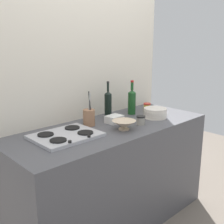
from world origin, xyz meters
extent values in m
plane|color=#6B6056|center=(0.00, 0.00, 0.00)|extent=(6.00, 6.00, 0.00)
cube|color=#4C4C51|center=(0.00, 0.00, 0.45)|extent=(1.80, 0.70, 0.90)
cube|color=beige|center=(0.00, 0.38, 1.28)|extent=(1.90, 0.06, 2.55)
cube|color=#B2B2B7|center=(-0.44, 0.03, 0.91)|extent=(0.47, 0.37, 0.02)
cylinder|color=black|center=(-0.56, -0.05, 0.93)|extent=(0.12, 0.12, 0.01)
cylinder|color=black|center=(-0.32, -0.05, 0.93)|extent=(0.12, 0.12, 0.01)
cylinder|color=black|center=(-0.56, 0.11, 0.93)|extent=(0.12, 0.12, 0.01)
cylinder|color=black|center=(-0.32, 0.11, 0.93)|extent=(0.12, 0.12, 0.01)
cylinder|color=black|center=(-0.52, -0.14, 0.93)|extent=(0.02, 0.02, 0.02)
cylinder|color=black|center=(-0.36, -0.14, 0.93)|extent=(0.02, 0.02, 0.02)
cylinder|color=silver|center=(0.46, -0.09, 0.91)|extent=(0.21, 0.21, 0.01)
cylinder|color=silver|center=(0.47, -0.08, 0.92)|extent=(0.21, 0.21, 0.01)
cylinder|color=silver|center=(0.47, -0.09, 0.93)|extent=(0.21, 0.21, 0.01)
cylinder|color=silver|center=(0.47, -0.08, 0.94)|extent=(0.21, 0.21, 0.01)
cylinder|color=silver|center=(0.47, -0.08, 0.95)|extent=(0.21, 0.21, 0.01)
cylinder|color=silver|center=(0.47, -0.09, 0.96)|extent=(0.21, 0.21, 0.01)
cylinder|color=silver|center=(0.46, -0.08, 0.97)|extent=(0.21, 0.21, 0.01)
cylinder|color=silver|center=(0.47, -0.08, 0.98)|extent=(0.21, 0.21, 0.01)
cylinder|color=silver|center=(0.47, -0.08, 0.99)|extent=(0.21, 0.21, 0.01)
cylinder|color=black|center=(0.14, 0.20, 1.01)|extent=(0.06, 0.06, 0.23)
cone|color=black|center=(0.14, 0.20, 1.14)|extent=(0.06, 0.06, 0.02)
cylinder|color=black|center=(0.14, 0.20, 1.19)|extent=(0.02, 0.02, 0.07)
cylinder|color=black|center=(0.14, 0.20, 1.23)|extent=(0.02, 0.02, 0.02)
cylinder|color=#19471E|center=(0.41, 0.15, 1.00)|extent=(0.07, 0.07, 0.21)
cone|color=#19471E|center=(0.41, 0.15, 1.12)|extent=(0.07, 0.07, 0.03)
cylinder|color=#19471E|center=(0.41, 0.15, 1.17)|extent=(0.03, 0.03, 0.08)
cylinder|color=#B21E1E|center=(0.41, 0.15, 1.22)|extent=(0.03, 0.03, 0.02)
cylinder|color=beige|center=(0.00, -0.14, 0.91)|extent=(0.09, 0.09, 0.01)
cone|color=beige|center=(0.00, -0.14, 0.94)|extent=(0.19, 0.19, 0.07)
cube|color=white|center=(0.08, 0.06, 0.93)|extent=(0.15, 0.12, 0.06)
cylinder|color=#996B4C|center=(-0.13, 0.14, 0.97)|extent=(0.10, 0.10, 0.14)
cylinder|color=#262626|center=(-0.13, 0.13, 1.07)|extent=(0.03, 0.01, 0.24)
cylinder|color=#B7B7B2|center=(-0.13, 0.14, 1.07)|extent=(0.01, 0.05, 0.22)
cylinder|color=#9E998C|center=(0.20, -0.14, 0.93)|extent=(0.07, 0.07, 0.06)
cylinder|color=black|center=(0.20, -0.14, 0.97)|extent=(0.08, 0.08, 0.01)
cylinder|color=gold|center=(0.61, 0.13, 0.93)|extent=(0.07, 0.07, 0.07)
cylinder|color=red|center=(0.61, 0.13, 0.97)|extent=(0.07, 0.07, 0.01)
camera|label=1|loc=(-1.53, -1.61, 1.59)|focal=44.73mm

